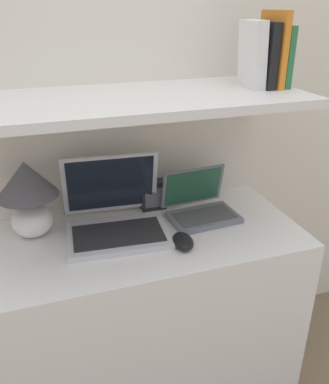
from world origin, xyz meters
TOP-DOWN VIEW (x-y plane):
  - wall_back at (0.00, 0.57)m, footprint 6.00×0.05m
  - desk at (0.00, 0.25)m, footprint 1.04×0.51m
  - back_riser at (0.00, 0.53)m, footprint 1.04×0.04m
  - shelf at (0.00, 0.32)m, footprint 1.04×0.46m
  - table_lamp at (-0.38, 0.37)m, footprint 0.20×0.20m
  - laptop_large at (-0.10, 0.31)m, footprint 0.36×0.32m
  - laptop_small at (0.21, 0.32)m, footprint 0.26×0.21m
  - computer_mouse at (0.08, 0.15)m, footprint 0.08×0.11m
  - router_box at (0.07, 0.44)m, footprint 0.09×0.06m
  - book_green at (0.48, 0.32)m, footprint 0.02×0.13m
  - book_orange at (0.45, 0.32)m, footprint 0.02×0.15m
  - book_black at (0.42, 0.32)m, footprint 0.03×0.14m
  - book_white at (0.38, 0.32)m, footprint 0.05×0.12m

SIDE VIEW (x-z plane):
  - desk at x=0.00m, z-range 0.00..0.76m
  - back_riser at x=0.00m, z-range 0.00..1.19m
  - computer_mouse at x=0.08m, z-range 0.76..0.79m
  - laptop_small at x=0.21m, z-range 0.71..0.88m
  - laptop_large at x=-0.10m, z-range 0.69..0.94m
  - router_box at x=0.07m, z-range 0.76..0.87m
  - table_lamp at x=-0.38m, z-range 0.79..1.05m
  - wall_back at x=0.00m, z-range 0.00..2.40m
  - shelf at x=0.00m, z-range 1.19..1.22m
  - book_green at x=0.48m, z-range 1.22..1.41m
  - book_black at x=0.42m, z-range 1.22..1.42m
  - book_white at x=0.38m, z-range 1.22..1.43m
  - book_orange at x=0.45m, z-range 1.22..1.46m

